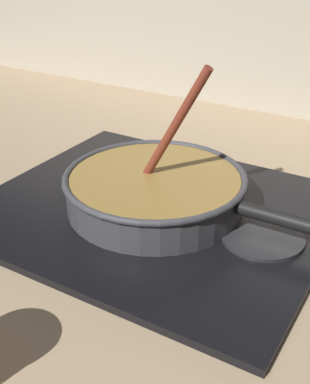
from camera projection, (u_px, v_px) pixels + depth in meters
The scene contains 5 objects.
ground at pixel (89, 288), 0.70m from camera, with size 2.40×1.60×0.04m, color #9E8466.
hob_plate at pixel (155, 210), 0.84m from camera, with size 0.56×0.48×0.01m, color black.
burner_ring at pixel (155, 205), 0.84m from camera, with size 0.20×0.20×0.01m, color #592D0C.
spare_burner at pixel (263, 237), 0.75m from camera, with size 0.12×0.12×0.01m, color #262628.
cooking_pan at pixel (156, 190), 0.83m from camera, with size 0.46×0.30×0.24m.
Camera 1 is at (0.37, -0.43, 0.43)m, focal length 47.40 mm.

